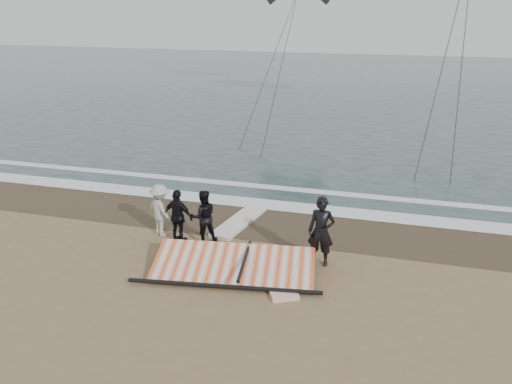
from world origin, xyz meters
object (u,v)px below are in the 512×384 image
man_main (321,231)px  sail_rig (233,265)px  board_cream (239,222)px  board_white (276,275)px

man_main → sail_rig: (-2.13, -1.02, -0.76)m
man_main → board_cream: 3.57m
man_main → sail_rig: man_main is taller
man_main → board_white: size_ratio=0.82×
sail_rig → board_cream: bearing=103.9°
man_main → board_cream: bearing=147.5°
man_main → sail_rig: size_ratio=0.40×
board_white → sail_rig: bearing=157.8°
man_main → board_white: 1.65m
board_cream → board_white: bearing=-45.6°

